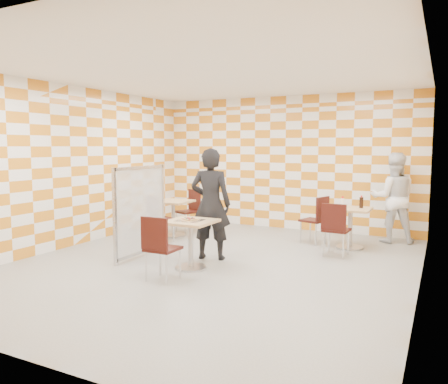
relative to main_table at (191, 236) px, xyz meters
The scene contains 15 objects.
room_shell 1.34m from the main_table, 77.20° to the left, with size 7.00×7.00×7.00m.
main_table is the anchor object (origin of this frame).
second_table 3.15m from the main_table, 52.16° to the left, with size 0.70×0.70×0.75m.
empty_table 2.51m from the main_table, 129.40° to the left, with size 0.70×0.70×0.75m.
chair_main_front 0.78m from the main_table, 92.72° to the right, with size 0.42×0.43×0.92m.
chair_second_front 2.49m from the main_table, 42.95° to the left, with size 0.44×0.45×0.92m.
chair_second_side 2.85m from the main_table, 62.78° to the left, with size 0.53×0.53×0.92m.
chair_empty_near 1.99m from the main_table, 140.16° to the left, with size 0.56×0.56×0.92m.
chair_empty_far 2.94m from the main_table, 121.07° to the left, with size 0.56×0.56×0.92m.
partition 1.20m from the main_table, 167.35° to the left, with size 0.08×1.38×1.55m.
man_dark 0.78m from the main_table, 90.39° to the left, with size 0.67×0.44×1.85m, color black.
man_white 4.27m from the main_table, 52.85° to the left, with size 0.85×0.66×1.76m, color white.
pizza_on_foil 0.26m from the main_table, 90.13° to the right, with size 0.40×0.40×0.04m.
sport_bottle 3.12m from the main_table, 55.42° to the left, with size 0.06×0.06×0.20m.
soda_bottle 3.33m from the main_table, 50.63° to the left, with size 0.07×0.07×0.23m.
Camera 1 is at (3.21, -5.99, 1.88)m, focal length 35.00 mm.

